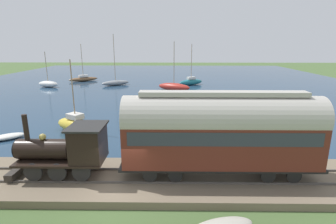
{
  "coord_description": "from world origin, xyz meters",
  "views": [
    {
      "loc": [
        -11.88,
        -2.53,
        7.54
      ],
      "look_at": [
        8.83,
        -2.22,
        2.16
      ],
      "focal_mm": 28.0,
      "sensor_mm": 36.0,
      "label": 1
    }
  ],
  "objects_px": {
    "sailboat_teal": "(191,82)",
    "sailboat_red": "(174,87)",
    "rowboat_near_shore": "(220,125)",
    "sailboat_yellow": "(76,125)",
    "rowboat_off_pier": "(8,137)",
    "steam_locomotive": "(69,148)",
    "rowboat_far_out": "(261,127)",
    "sailboat_brown": "(83,79)",
    "passenger_coach": "(221,130)",
    "sailboat_white": "(48,84)",
    "sailboat_gray": "(116,83)"
  },
  "relations": [
    {
      "from": "sailboat_brown",
      "to": "steam_locomotive",
      "type": "bearing_deg",
      "value": 163.07
    },
    {
      "from": "sailboat_yellow",
      "to": "sailboat_red",
      "type": "distance_m",
      "value": 23.08
    },
    {
      "from": "sailboat_red",
      "to": "rowboat_near_shore",
      "type": "distance_m",
      "value": 20.02
    },
    {
      "from": "passenger_coach",
      "to": "rowboat_near_shore",
      "type": "bearing_deg",
      "value": -10.5
    },
    {
      "from": "sailboat_brown",
      "to": "rowboat_far_out",
      "type": "xyz_separation_m",
      "value": [
        -31.88,
        -26.62,
        -0.25
      ]
    },
    {
      "from": "steam_locomotive",
      "to": "rowboat_far_out",
      "type": "relative_size",
      "value": 2.23
    },
    {
      "from": "sailboat_teal",
      "to": "sailboat_gray",
      "type": "distance_m",
      "value": 14.25
    },
    {
      "from": "sailboat_teal",
      "to": "sailboat_red",
      "type": "relative_size",
      "value": 0.95
    },
    {
      "from": "sailboat_yellow",
      "to": "sailboat_white",
      "type": "bearing_deg",
      "value": 60.77
    },
    {
      "from": "sailboat_teal",
      "to": "rowboat_off_pier",
      "type": "distance_m",
      "value": 34.09
    },
    {
      "from": "steam_locomotive",
      "to": "passenger_coach",
      "type": "height_order",
      "value": "passenger_coach"
    },
    {
      "from": "sailboat_teal",
      "to": "rowboat_far_out",
      "type": "relative_size",
      "value": 3.22
    },
    {
      "from": "sailboat_gray",
      "to": "rowboat_far_out",
      "type": "distance_m",
      "value": 32.22
    },
    {
      "from": "sailboat_yellow",
      "to": "rowboat_far_out",
      "type": "distance_m",
      "value": 16.54
    },
    {
      "from": "sailboat_gray",
      "to": "rowboat_near_shore",
      "type": "distance_m",
      "value": 29.45
    },
    {
      "from": "rowboat_near_shore",
      "to": "rowboat_off_pier",
      "type": "height_order",
      "value": "rowboat_off_pier"
    },
    {
      "from": "sailboat_gray",
      "to": "sailboat_red",
      "type": "height_order",
      "value": "sailboat_gray"
    },
    {
      "from": "sailboat_brown",
      "to": "rowboat_far_out",
      "type": "height_order",
      "value": "sailboat_brown"
    },
    {
      "from": "rowboat_near_shore",
      "to": "sailboat_yellow",
      "type": "bearing_deg",
      "value": 121.64
    },
    {
      "from": "sailboat_yellow",
      "to": "sailboat_white",
      "type": "height_order",
      "value": "sailboat_yellow"
    },
    {
      "from": "sailboat_yellow",
      "to": "rowboat_far_out",
      "type": "xyz_separation_m",
      "value": [
        0.78,
        -16.51,
        -0.43
      ]
    },
    {
      "from": "rowboat_far_out",
      "to": "sailboat_gray",
      "type": "bearing_deg",
      "value": 26.27
    },
    {
      "from": "steam_locomotive",
      "to": "sailboat_gray",
      "type": "xyz_separation_m",
      "value": [
        35.73,
        5.02,
        -1.58
      ]
    },
    {
      "from": "sailboat_red",
      "to": "rowboat_far_out",
      "type": "distance_m",
      "value": 21.98
    },
    {
      "from": "sailboat_white",
      "to": "sailboat_red",
      "type": "bearing_deg",
      "value": -82.44
    },
    {
      "from": "rowboat_far_out",
      "to": "passenger_coach",
      "type": "bearing_deg",
      "value": 140.82
    },
    {
      "from": "sailboat_white",
      "to": "sailboat_gray",
      "type": "bearing_deg",
      "value": -63.07
    },
    {
      "from": "sailboat_brown",
      "to": "rowboat_near_shore",
      "type": "distance_m",
      "value": 38.56
    },
    {
      "from": "sailboat_white",
      "to": "rowboat_off_pier",
      "type": "height_order",
      "value": "sailboat_white"
    },
    {
      "from": "sailboat_red",
      "to": "rowboat_near_shore",
      "type": "height_order",
      "value": "sailboat_red"
    },
    {
      "from": "sailboat_brown",
      "to": "rowboat_far_out",
      "type": "relative_size",
      "value": 3.21
    },
    {
      "from": "sailboat_brown",
      "to": "rowboat_near_shore",
      "type": "height_order",
      "value": "sailboat_brown"
    },
    {
      "from": "sailboat_brown",
      "to": "sailboat_red",
      "type": "distance_m",
      "value": 22.01
    },
    {
      "from": "steam_locomotive",
      "to": "sailboat_yellow",
      "type": "bearing_deg",
      "value": 18.13
    },
    {
      "from": "rowboat_near_shore",
      "to": "rowboat_far_out",
      "type": "bearing_deg",
      "value": -82.0
    },
    {
      "from": "sailboat_white",
      "to": "sailboat_red",
      "type": "relative_size",
      "value": 0.79
    },
    {
      "from": "rowboat_near_shore",
      "to": "sailboat_gray",
      "type": "bearing_deg",
      "value": 54.81
    },
    {
      "from": "rowboat_off_pier",
      "to": "rowboat_far_out",
      "type": "bearing_deg",
      "value": -118.97
    },
    {
      "from": "passenger_coach",
      "to": "sailboat_gray",
      "type": "relative_size",
      "value": 1.15
    },
    {
      "from": "rowboat_near_shore",
      "to": "steam_locomotive",
      "type": "bearing_deg",
      "value": 159.8
    },
    {
      "from": "steam_locomotive",
      "to": "sailboat_gray",
      "type": "height_order",
      "value": "sailboat_gray"
    },
    {
      "from": "sailboat_brown",
      "to": "sailboat_white",
      "type": "relative_size",
      "value": 1.21
    },
    {
      "from": "rowboat_off_pier",
      "to": "rowboat_far_out",
      "type": "height_order",
      "value": "rowboat_far_out"
    },
    {
      "from": "sailboat_brown",
      "to": "rowboat_near_shore",
      "type": "xyz_separation_m",
      "value": [
        -30.88,
        -23.09,
        -0.35
      ]
    },
    {
      "from": "sailboat_teal",
      "to": "sailboat_brown",
      "type": "distance_m",
      "value": 22.72
    },
    {
      "from": "sailboat_yellow",
      "to": "rowboat_off_pier",
      "type": "relative_size",
      "value": 2.33
    },
    {
      "from": "sailboat_red",
      "to": "sailboat_teal",
      "type": "bearing_deg",
      "value": 0.82
    },
    {
      "from": "sailboat_teal",
      "to": "sailboat_red",
      "type": "height_order",
      "value": "sailboat_red"
    },
    {
      "from": "rowboat_far_out",
      "to": "sailboat_yellow",
      "type": "bearing_deg",
      "value": 83.53
    },
    {
      "from": "steam_locomotive",
      "to": "passenger_coach",
      "type": "xyz_separation_m",
      "value": [
        -0.0,
        -8.19,
        1.02
      ]
    }
  ]
}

